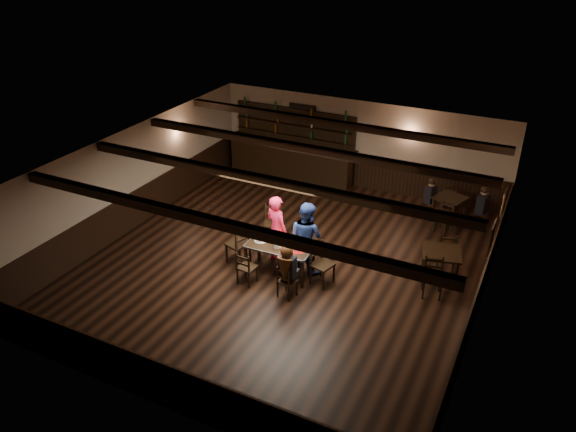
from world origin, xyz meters
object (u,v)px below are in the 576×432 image
at_px(chair_near_left, 245,266).
at_px(man_blue, 306,237).
at_px(bar_counter, 292,155).
at_px(cake, 261,239).
at_px(woman_pink, 277,230).
at_px(dining_table, 280,249).
at_px(chair_near_right, 285,280).

bearing_deg(chair_near_left, man_blue, 51.54).
xyz_separation_m(chair_near_left, bar_counter, (-1.71, 5.92, 0.24)).
xyz_separation_m(chair_near_left, cake, (-0.01, 0.76, 0.31)).
height_order(woman_pink, bar_counter, bar_counter).
bearing_deg(man_blue, chair_near_left, 69.19).
bearing_deg(cake, bar_counter, 108.31).
xyz_separation_m(dining_table, chair_near_right, (0.54, -0.80, -0.22)).
distance_m(chair_near_left, bar_counter, 6.17).
xyz_separation_m(woman_pink, bar_counter, (-1.90, 4.74, -0.15)).
relative_size(chair_near_left, bar_counter, 0.19).
relative_size(dining_table, woman_pink, 0.90).
bearing_deg(bar_counter, cake, -71.69).
bearing_deg(chair_near_right, man_blue, 93.97).
distance_m(chair_near_left, chair_near_right, 1.04).
bearing_deg(chair_near_left, woman_pink, 80.91).
distance_m(woman_pink, cake, 0.47).
bearing_deg(woman_pink, bar_counter, -48.05).
height_order(dining_table, chair_near_right, chair_near_right).
relative_size(chair_near_right, cake, 2.41).
xyz_separation_m(dining_table, woman_pink, (-0.31, 0.45, 0.20)).
distance_m(dining_table, man_blue, 0.68).
distance_m(chair_near_right, man_blue, 1.33).
bearing_deg(woman_pink, man_blue, -158.62).
bearing_deg(man_blue, dining_table, 63.05).
distance_m(chair_near_left, woman_pink, 1.26).
height_order(chair_near_left, woman_pink, woman_pink).
xyz_separation_m(chair_near_left, woman_pink, (0.19, 1.18, 0.39)).
distance_m(chair_near_right, bar_counter, 6.59).
bearing_deg(woman_pink, chair_near_left, 100.98).
distance_m(woman_pink, man_blue, 0.76).
bearing_deg(bar_counter, woman_pink, -68.12).
relative_size(chair_near_right, woman_pink, 0.44).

